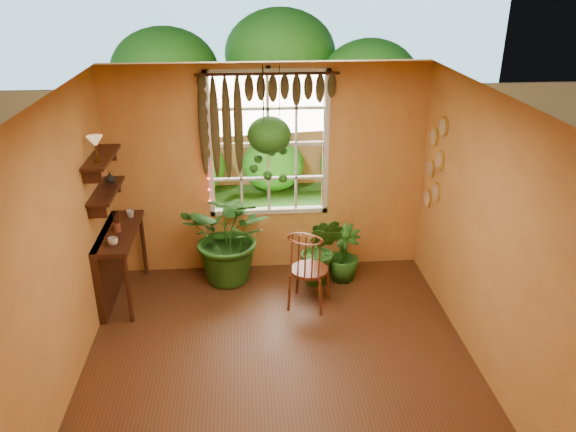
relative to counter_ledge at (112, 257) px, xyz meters
name	(u,v)px	position (x,y,z in m)	size (l,w,h in m)	color
floor	(281,374)	(1.91, -1.60, -0.55)	(4.50, 4.50, 0.00)	#522F17
ceiling	(280,105)	(1.91, -1.60, 2.15)	(4.50, 4.50, 0.00)	silver
wall_back	(269,172)	(1.91, 0.65, 0.80)	(4.00, 4.00, 0.00)	#E59F4E
wall_left	(53,263)	(-0.09, -1.60, 0.80)	(4.50, 4.50, 0.00)	#E59F4E
wall_right	(496,246)	(3.91, -1.60, 0.80)	(4.50, 4.50, 0.00)	#E59F4E
window	(268,144)	(1.91, 0.68, 1.15)	(1.52, 0.10, 1.86)	white
valance_vine	(261,100)	(1.82, 0.56, 1.73)	(1.70, 0.12, 1.10)	#3B1B10
string_lights	(206,144)	(1.15, 0.59, 1.20)	(0.03, 0.03, 1.54)	#FF2633
wall_plates	(435,164)	(3.89, 0.19, 1.00)	(0.04, 0.32, 1.10)	#FFEAD0
counter_ledge	(112,257)	(0.00, 0.00, 0.00)	(0.40, 1.20, 0.90)	#3B1B10
shelf_lower	(106,191)	(0.03, 0.00, 0.85)	(0.25, 0.90, 0.04)	#3B1B10
shelf_upper	(101,157)	(0.03, 0.00, 1.25)	(0.25, 0.90, 0.04)	#3B1B10
backyard	(270,99)	(2.15, 5.27, 0.73)	(14.00, 10.00, 12.00)	#214F16
windsor_chair	(308,280)	(2.31, -0.37, -0.21)	(0.57, 0.59, 1.19)	maroon
potted_plant_left	(231,235)	(1.41, 0.31, 0.08)	(1.14, 0.99, 1.27)	#1D4412
potted_plant_mid	(321,250)	(2.53, 0.13, -0.08)	(0.52, 0.42, 0.95)	#1D4412
potted_plant_right	(343,253)	(2.83, 0.22, -0.18)	(0.42, 0.42, 0.74)	#1D4412
hanging_basket	(269,138)	(1.91, 0.45, 1.30)	(0.53, 0.53, 1.40)	black
cup_a	(113,241)	(0.13, -0.37, 0.39)	(0.11, 0.11, 0.09)	silver
cup_b	(130,214)	(0.19, 0.38, 0.39)	(0.10, 0.10, 0.09)	beige
brush_jar	(117,222)	(0.11, -0.02, 0.47)	(0.08, 0.08, 0.31)	brown
shelf_vase	(110,177)	(0.04, 0.23, 0.93)	(0.12, 0.12, 0.12)	#B2AD99
tiffany_lamp	(95,143)	(0.05, -0.22, 1.47)	(0.17, 0.17, 0.28)	#563918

